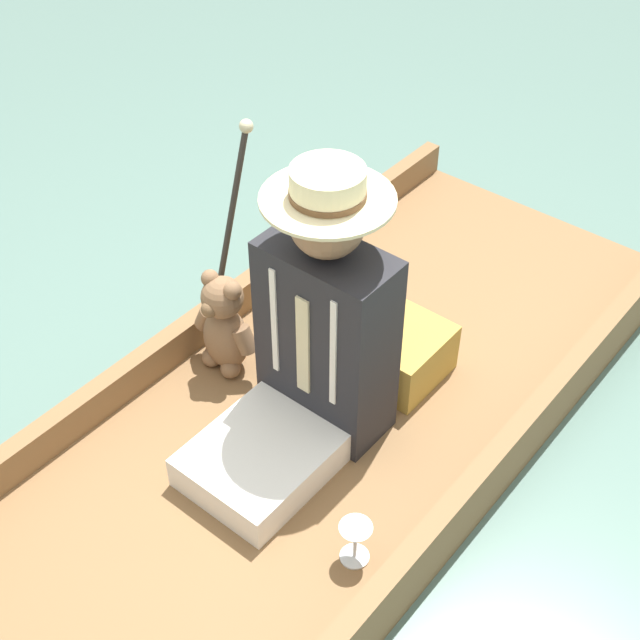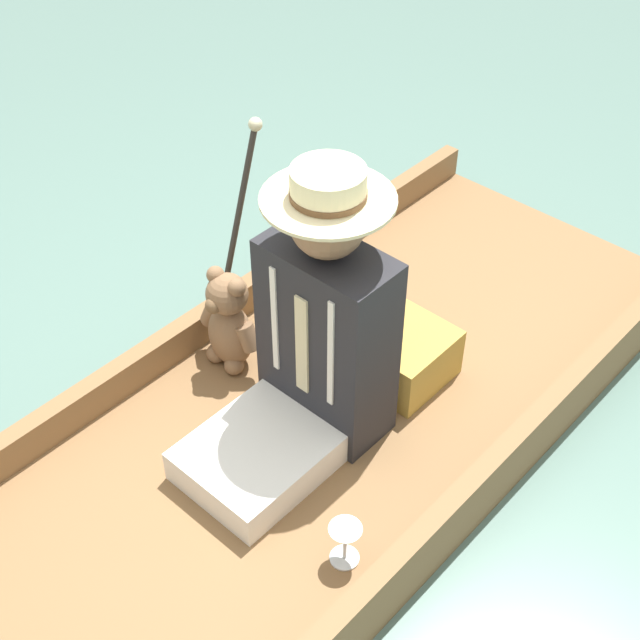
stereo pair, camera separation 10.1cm
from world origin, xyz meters
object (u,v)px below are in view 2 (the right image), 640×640
at_px(seated_person, 313,342).
at_px(walking_cane, 237,220).
at_px(teddy_bear, 229,322).
at_px(wine_glass, 345,536).

height_order(seated_person, walking_cane, seated_person).
bearing_deg(walking_cane, teddy_bear, 121.13).
relative_size(seated_person, teddy_bear, 2.39).
distance_m(seated_person, walking_cane, 0.52).
xyz_separation_m(seated_person, teddy_bear, (0.39, -0.02, -0.17)).
bearing_deg(seated_person, walking_cane, -19.35).
bearing_deg(seated_person, teddy_bear, -3.09).
height_order(wine_glass, walking_cane, walking_cane).
bearing_deg(teddy_bear, walking_cane, -58.87).
distance_m(seated_person, teddy_bear, 0.43).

